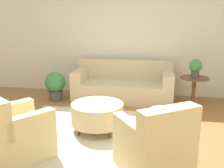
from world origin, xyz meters
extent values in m
plane|color=#996638|center=(0.00, 0.00, 0.00)|extent=(16.00, 16.00, 0.00)
cube|color=beige|center=(0.00, 2.64, 1.40)|extent=(9.17, 0.12, 2.80)
cube|color=beige|center=(0.00, 0.00, 0.01)|extent=(2.93, 2.59, 0.01)
cube|color=#C6B289|center=(0.14, 2.01, 0.21)|extent=(2.23, 0.90, 0.42)
cube|color=#C6B289|center=(0.14, 2.36, 0.65)|extent=(2.23, 0.20, 0.46)
cube|color=#C6B289|center=(-0.86, 1.99, 0.55)|extent=(0.24, 0.86, 0.25)
cube|color=#C6B289|center=(1.14, 1.99, 0.55)|extent=(0.24, 0.86, 0.25)
cube|color=brown|center=(0.14, 1.60, 0.03)|extent=(2.01, 0.05, 0.06)
cube|color=beige|center=(-0.90, -0.77, 0.21)|extent=(1.04, 1.05, 0.40)
cube|color=beige|center=(-0.65, -0.92, 0.55)|extent=(0.54, 0.68, 0.28)
cube|color=beige|center=(-1.13, -0.59, 0.55)|extent=(0.54, 0.68, 0.28)
cube|color=brown|center=(-0.69, -0.48, 0.04)|extent=(0.56, 0.42, 0.06)
cube|color=beige|center=(0.90, -0.77, 0.21)|extent=(1.04, 1.05, 0.40)
cube|color=beige|center=(1.07, -1.01, 0.67)|extent=(0.71, 0.58, 0.51)
cube|color=beige|center=(1.13, -0.59, 0.55)|extent=(0.54, 0.68, 0.28)
cube|color=beige|center=(0.65, -0.92, 0.55)|extent=(0.54, 0.68, 0.28)
cube|color=brown|center=(0.69, -0.48, 0.04)|extent=(0.56, 0.42, 0.06)
cylinder|color=#C6B289|center=(-0.05, 0.28, 0.30)|extent=(0.87, 0.87, 0.35)
cylinder|color=brown|center=(-0.31, 0.02, 0.07)|extent=(0.05, 0.05, 0.12)
cylinder|color=brown|center=(0.21, 0.02, 0.07)|extent=(0.05, 0.05, 0.12)
cylinder|color=brown|center=(-0.31, 0.54, 0.07)|extent=(0.05, 0.05, 0.12)
cylinder|color=brown|center=(0.21, 0.54, 0.07)|extent=(0.05, 0.05, 0.12)
cylinder|color=brown|center=(1.66, 1.77, 0.64)|extent=(0.58, 0.58, 0.03)
cylinder|color=brown|center=(1.66, 1.77, 0.31)|extent=(0.08, 0.08, 0.63)
cylinder|color=brown|center=(1.66, 1.77, 0.01)|extent=(0.32, 0.32, 0.03)
cylinder|color=#4C4742|center=(1.66, 1.77, 0.72)|extent=(0.16, 0.16, 0.13)
sphere|color=#3D7F42|center=(1.66, 1.77, 0.90)|extent=(0.26, 0.26, 0.26)
cylinder|color=#4C4742|center=(-1.39, 1.75, 0.11)|extent=(0.31, 0.31, 0.22)
sphere|color=#3D7F42|center=(-1.39, 1.75, 0.42)|extent=(0.47, 0.47, 0.47)
camera|label=1|loc=(0.93, -3.72, 1.86)|focal=42.00mm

